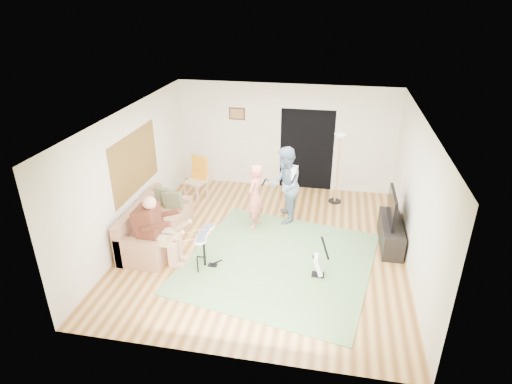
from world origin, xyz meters
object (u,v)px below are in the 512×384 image
torchiere_lamp (339,156)px  television (392,207)px  singer (255,197)px  guitar_spare (319,265)px  tv_cabinet (391,233)px  drum_kit (204,251)px  dining_chair (197,185)px  sofa (153,229)px  guitarist (285,185)px

torchiere_lamp → television: (1.10, -1.75, -0.34)m
singer → guitar_spare: bearing=55.3°
guitar_spare → tv_cabinet: size_ratio=0.60×
drum_kit → dining_chair: 2.90m
drum_kit → television: size_ratio=0.74×
singer → sofa: bearing=-51.2°
guitar_spare → torchiere_lamp: (0.22, 3.12, 0.95)m
guitarist → drum_kit: bearing=-37.4°
guitar_spare → torchiere_lamp: torchiere_lamp is taller
sofa → drum_kit: 1.45m
guitar_spare → television: bearing=46.0°
torchiere_lamp → television: 2.09m
drum_kit → tv_cabinet: (3.50, 1.45, -0.08)m
drum_kit → tv_cabinet: size_ratio=0.53×
sofa → dining_chair: bearing=82.6°
drum_kit → guitar_spare: bearing=2.2°
guitarist → dining_chair: size_ratio=1.60×
sofa → drum_kit: bearing=-26.7°
tv_cabinet → television: (-0.05, 0.00, 0.60)m
dining_chair → television: size_ratio=1.07×
dining_chair → drum_kit: bearing=-49.0°
drum_kit → torchiere_lamp: bearing=53.7°
sofa → torchiere_lamp: size_ratio=1.20×
guitar_spare → tv_cabinet: bearing=45.0°
sofa → dining_chair: dining_chair is taller
dining_chair → sofa: bearing=-77.1°
guitarist → guitar_spare: bearing=18.3°
drum_kit → television: (3.45, 1.45, 0.52)m
sofa → television: bearing=9.6°
torchiere_lamp → tv_cabinet: bearing=-56.7°
torchiere_lamp → guitar_spare: bearing=-94.1°
drum_kit → guitar_spare: (2.13, 0.08, -0.09)m
singer → dining_chair: (-1.67, 1.07, -0.34)m
singer → torchiere_lamp: 2.36m
singer → guitarist: size_ratio=0.84×
dining_chair → guitarist: bearing=3.7°
dining_chair → tv_cabinet: 4.70m
drum_kit → torchiere_lamp: size_ratio=0.43×
drum_kit → guitarist: bearing=58.7°
guitarist → tv_cabinet: guitarist is taller
guitarist → torchiere_lamp: bearing=130.2°
singer → torchiere_lamp: torchiere_lamp is taller
torchiere_lamp → television: bearing=-57.9°
guitar_spare → television: size_ratio=0.83×
guitar_spare → dining_chair: (-3.15, 2.63, 0.15)m
guitarist → torchiere_lamp: size_ratio=1.00×
torchiere_lamp → tv_cabinet: 2.29m
singer → dining_chair: bearing=-111.0°
tv_cabinet → television: bearing=180.0°
drum_kit → singer: size_ratio=0.51×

